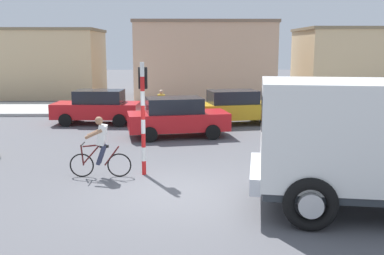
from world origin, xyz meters
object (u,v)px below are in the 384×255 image
cyclist (100,147)px  traffic_light_pole (143,103)px  car_white_mid (177,117)px  pedestrian_near_kerb (161,106)px  car_far_side (235,107)px  car_red_near (97,107)px  truck_foreground (381,138)px

cyclist → traffic_light_pole: traffic_light_pole is taller
traffic_light_pole → car_white_mid: traffic_light_pole is taller
traffic_light_pole → pedestrian_near_kerb: size_ratio=1.98×
traffic_light_pole → car_white_mid: 5.57m
cyclist → car_white_mid: 6.02m
car_white_mid → pedestrian_near_kerb: size_ratio=2.61×
car_far_side → traffic_light_pole: bearing=-113.0°
pedestrian_near_kerb → cyclist: bearing=-98.2°
pedestrian_near_kerb → car_red_near: bearing=178.1°
truck_foreground → traffic_light_pole: bearing=149.9°
car_red_near → pedestrian_near_kerb: bearing=-1.9°
truck_foreground → cyclist: truck_foreground is taller
car_far_side → car_red_near: bearing=178.1°
truck_foreground → car_white_mid: bearing=118.2°
traffic_light_pole → car_white_mid: (0.86, 5.36, -1.25)m
car_red_near → pedestrian_near_kerb: size_ratio=2.52×
car_red_near → traffic_light_pole: bearing=-70.9°
cyclist → traffic_light_pole: (1.18, 0.31, 1.20)m
traffic_light_pole → truck_foreground: bearing=-30.1°
car_red_near → cyclist: bearing=-78.7°
truck_foreground → car_white_mid: (-4.56, 8.49, -0.85)m
car_white_mid → cyclist: bearing=-109.8°
traffic_light_pole → car_red_near: 9.12m
traffic_light_pole → car_red_near: traffic_light_pole is taller
car_white_mid → pedestrian_near_kerb: pedestrian_near_kerb is taller
truck_foreground → car_far_side: 11.64m
cyclist → car_white_mid: size_ratio=0.41×
car_red_near → car_white_mid: 4.96m
cyclist → car_far_side: cyclist is taller
truck_foreground → car_white_mid: 9.67m
car_far_side → car_white_mid: bearing=-132.1°
car_red_near → car_far_side: bearing=-1.9°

